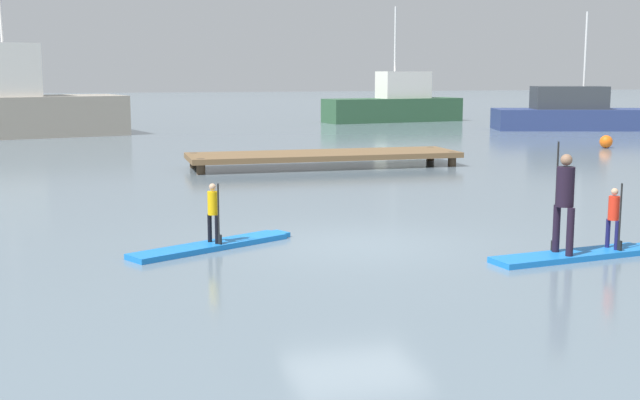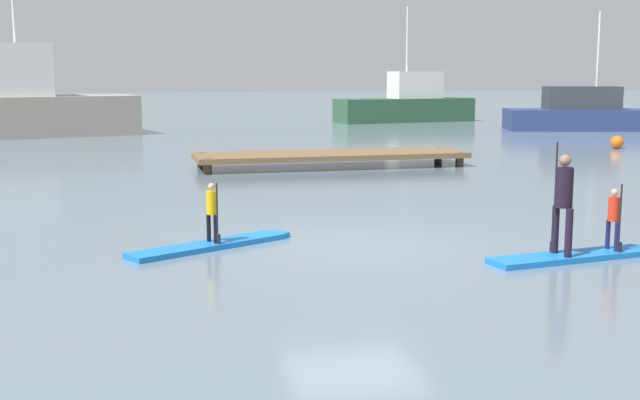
# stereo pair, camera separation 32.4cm
# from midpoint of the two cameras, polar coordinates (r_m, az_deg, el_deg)

# --- Properties ---
(ground_plane) EXTENTS (240.00, 240.00, 0.00)m
(ground_plane) POSITION_cam_midpoint_polar(r_m,az_deg,el_deg) (15.25, 1.85, -3.16)
(ground_plane) COLOR slate
(paddleboard_near) EXTENTS (3.19, 2.01, 0.10)m
(paddleboard_near) POSITION_cam_midpoint_polar(r_m,az_deg,el_deg) (15.14, -8.01, -3.14)
(paddleboard_near) COLOR blue
(paddleboard_near) RESTS_ON ground
(paddler_child_solo) EXTENTS (0.26, 0.35, 1.11)m
(paddler_child_solo) POSITION_cam_midpoint_polar(r_m,az_deg,el_deg) (15.01, -8.02, -0.68)
(paddler_child_solo) COLOR black
(paddler_child_solo) RESTS_ON paddleboard_near
(paddleboard_far) EXTENTS (3.30, 1.04, 0.10)m
(paddleboard_far) POSITION_cam_midpoint_polar(r_m,az_deg,el_deg) (14.84, 16.76, -3.68)
(paddleboard_far) COLOR blue
(paddleboard_far) RESTS_ON ground
(paddler_adult) EXTENTS (0.34, 0.53, 1.91)m
(paddler_adult) POSITION_cam_midpoint_polar(r_m,az_deg,el_deg) (14.47, 15.99, 0.22)
(paddler_adult) COLOR black
(paddler_adult) RESTS_ON paddleboard_far
(paddler_child_front) EXTENTS (0.21, 0.38, 1.18)m
(paddler_child_front) POSITION_cam_midpoint_polar(r_m,az_deg,el_deg) (15.21, 19.15, -0.99)
(paddler_child_front) COLOR #19194C
(paddler_child_front) RESTS_ON paddleboard_far
(fishing_boat_green_midground) EXTENTS (9.44, 3.69, 7.33)m
(fishing_boat_green_midground) POSITION_cam_midpoint_polar(r_m,az_deg,el_deg) (53.79, 5.07, 6.64)
(fishing_boat_green_midground) COLOR #2D5638
(fishing_boat_green_midground) RESTS_ON ground
(motor_boat_small_navy) EXTENTS (9.60, 5.29, 6.47)m
(motor_boat_small_navy) POSITION_cam_midpoint_polar(r_m,az_deg,el_deg) (48.19, 17.11, 5.72)
(motor_boat_small_navy) COLOR navy
(motor_boat_small_navy) RESTS_ON ground
(floating_dock) EXTENTS (9.16, 2.52, 0.49)m
(floating_dock) POSITION_cam_midpoint_polar(r_m,az_deg,el_deg) (27.83, -0.07, 3.12)
(floating_dock) COLOR brown
(floating_dock) RESTS_ON ground
(mooring_buoy_near) EXTENTS (0.54, 0.54, 0.54)m
(mooring_buoy_near) POSITION_cam_midpoint_polar(r_m,az_deg,el_deg) (36.86, 19.00, 3.85)
(mooring_buoy_near) COLOR orange
(mooring_buoy_near) RESTS_ON ground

